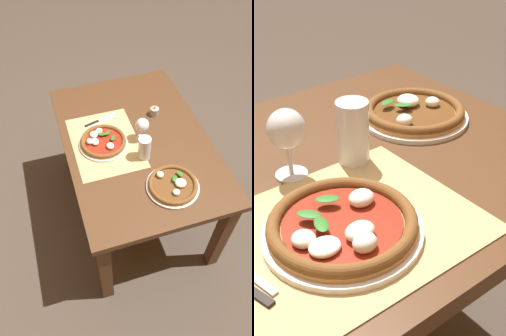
% 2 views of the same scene
% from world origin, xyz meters
% --- Properties ---
extents(ground_plane, '(24.00, 24.00, 0.00)m').
position_xyz_m(ground_plane, '(0.00, 0.00, 0.00)').
color(ground_plane, '#473D33').
extents(dining_table, '(1.25, 0.85, 0.74)m').
position_xyz_m(dining_table, '(0.00, 0.00, 0.63)').
color(dining_table, '#4C301C').
rests_on(dining_table, ground).
extents(paper_placemat, '(0.52, 0.39, 0.00)m').
position_xyz_m(paper_placemat, '(-0.03, -0.18, 0.74)').
color(paper_placemat, tan).
rests_on(paper_placemat, dining_table).
extents(pizza_near, '(0.29, 0.29, 0.05)m').
position_xyz_m(pizza_near, '(-0.03, -0.20, 0.76)').
color(pizza_near, silver).
rests_on(pizza_near, paper_placemat).
extents(pizza_far, '(0.28, 0.28, 0.05)m').
position_xyz_m(pizza_far, '(0.39, 0.07, 0.76)').
color(pizza_far, silver).
rests_on(pizza_far, dining_table).
extents(wine_glass, '(0.08, 0.08, 0.16)m').
position_xyz_m(wine_glass, '(-0.00, 0.03, 0.85)').
color(wine_glass, silver).
rests_on(wine_glass, dining_table).
extents(pint_glass, '(0.07, 0.07, 0.15)m').
position_xyz_m(pint_glass, '(0.14, -0.00, 0.81)').
color(pint_glass, silver).
rests_on(pint_glass, dining_table).
extents(fork, '(0.06, 0.20, 0.00)m').
position_xyz_m(fork, '(-0.21, -0.15, 0.75)').
color(fork, '#B7B7BC').
rests_on(fork, paper_placemat).
extents(knife, '(0.07, 0.21, 0.01)m').
position_xyz_m(knife, '(-0.23, -0.16, 0.75)').
color(knife, black).
rests_on(knife, paper_placemat).
extents(votive_candle, '(0.06, 0.06, 0.07)m').
position_xyz_m(votive_candle, '(-0.18, 0.18, 0.76)').
color(votive_candle, gray).
rests_on(votive_candle, dining_table).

